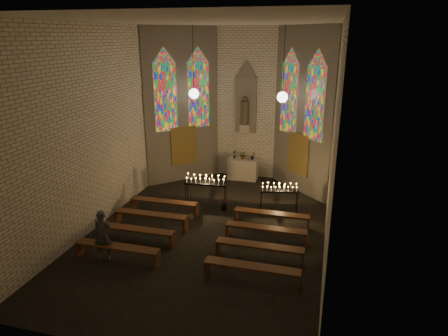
{
  "coord_description": "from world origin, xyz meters",
  "views": [
    {
      "loc": [
        3.86,
        -12.22,
        6.6
      ],
      "look_at": [
        0.21,
        1.24,
        1.94
      ],
      "focal_mm": 32.0,
      "sensor_mm": 36.0,
      "label": 1
    }
  ],
  "objects_px": {
    "altar": "(243,169)",
    "aisle_flower_pot": "(224,205)",
    "visitor": "(103,236)",
    "votive_stand_right": "(279,189)",
    "votive_stand_left": "(206,181)"
  },
  "relations": [
    {
      "from": "altar",
      "to": "votive_stand_right",
      "type": "height_order",
      "value": "votive_stand_right"
    },
    {
      "from": "votive_stand_left",
      "to": "votive_stand_right",
      "type": "xyz_separation_m",
      "value": [
        2.9,
        0.3,
        -0.14
      ]
    },
    {
      "from": "votive_stand_right",
      "to": "visitor",
      "type": "height_order",
      "value": "visitor"
    },
    {
      "from": "altar",
      "to": "votive_stand_left",
      "type": "xyz_separation_m",
      "value": [
        -0.73,
        -3.52,
        0.58
      ]
    },
    {
      "from": "altar",
      "to": "votive_stand_right",
      "type": "distance_m",
      "value": 3.91
    },
    {
      "from": "altar",
      "to": "aisle_flower_pot",
      "type": "bearing_deg",
      "value": -88.93
    },
    {
      "from": "votive_stand_left",
      "to": "visitor",
      "type": "bearing_deg",
      "value": -115.23
    },
    {
      "from": "altar",
      "to": "aisle_flower_pot",
      "type": "distance_m",
      "value": 3.73
    },
    {
      "from": "aisle_flower_pot",
      "to": "votive_stand_left",
      "type": "xyz_separation_m",
      "value": [
        -0.8,
        0.19,
        0.85
      ]
    },
    {
      "from": "altar",
      "to": "visitor",
      "type": "height_order",
      "value": "visitor"
    },
    {
      "from": "aisle_flower_pot",
      "to": "votive_stand_right",
      "type": "xyz_separation_m",
      "value": [
        2.1,
        0.49,
        0.71
      ]
    },
    {
      "from": "votive_stand_right",
      "to": "visitor",
      "type": "bearing_deg",
      "value": -145.82
    },
    {
      "from": "aisle_flower_pot",
      "to": "votive_stand_left",
      "type": "height_order",
      "value": "votive_stand_left"
    },
    {
      "from": "altar",
      "to": "aisle_flower_pot",
      "type": "height_order",
      "value": "altar"
    },
    {
      "from": "aisle_flower_pot",
      "to": "votive_stand_right",
      "type": "bearing_deg",
      "value": 13.15
    }
  ]
}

